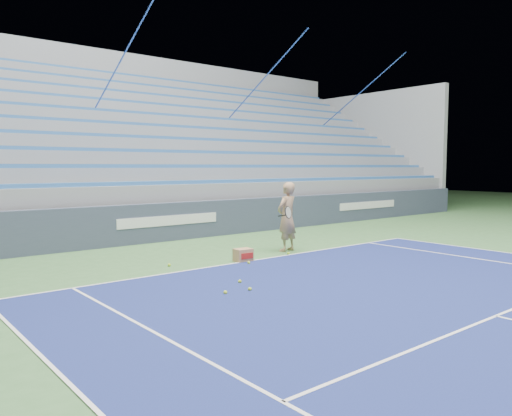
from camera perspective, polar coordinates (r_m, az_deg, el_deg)
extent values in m
cube|color=white|center=(11.41, -0.21, -5.98)|extent=(10.97, 0.05, 0.00)
cube|color=white|center=(8.04, 25.74, -11.05)|extent=(8.23, 0.05, 0.00)
cube|color=#374055|center=(14.62, -10.14, -1.56)|extent=(30.00, 0.30, 1.10)
cube|color=white|center=(14.48, -9.84, -1.41)|extent=(3.20, 0.02, 0.28)
cube|color=white|center=(20.44, 12.71, 0.33)|extent=(3.40, 0.02, 0.28)
cube|color=gray|center=(18.71, -16.95, -0.32)|extent=(30.00, 8.50, 1.10)
cube|color=gray|center=(18.66, -17.01, 2.13)|extent=(30.00, 8.50, 0.50)
cube|color=#3066AD|center=(15.13, -11.45, 2.83)|extent=(29.60, 0.42, 0.11)
cube|color=gray|center=(19.04, -17.53, 3.67)|extent=(30.00, 7.65, 0.50)
cube|color=#3066AD|center=(15.88, -12.92, 4.70)|extent=(29.60, 0.42, 0.11)
cube|color=gray|center=(19.43, -18.03, 5.15)|extent=(30.00, 6.80, 0.50)
cube|color=#3066AD|center=(16.66, -14.26, 6.39)|extent=(29.60, 0.42, 0.11)
cube|color=gray|center=(19.84, -18.52, 6.57)|extent=(30.00, 5.95, 0.50)
cube|color=#3066AD|center=(17.45, -15.48, 7.93)|extent=(29.60, 0.42, 0.11)
cube|color=gray|center=(20.26, -18.99, 7.93)|extent=(30.00, 5.10, 0.50)
cube|color=#3066AD|center=(18.27, -16.61, 9.33)|extent=(29.60, 0.42, 0.11)
cube|color=gray|center=(20.69, -19.44, 9.24)|extent=(30.00, 4.25, 0.50)
cube|color=#3066AD|center=(19.10, -17.65, 10.60)|extent=(29.60, 0.42, 0.11)
cube|color=gray|center=(21.14, -19.88, 10.49)|extent=(30.00, 3.40, 0.50)
cube|color=#3066AD|center=(19.94, -18.61, 11.77)|extent=(29.60, 0.42, 0.11)
cube|color=gray|center=(21.60, -20.30, 11.68)|extent=(30.00, 2.55, 0.50)
cube|color=#3066AD|center=(20.80, -19.49, 12.83)|extent=(29.60, 0.42, 0.11)
cube|color=gray|center=(22.06, -20.71, 12.83)|extent=(30.00, 1.70, 0.50)
cube|color=#3066AD|center=(21.66, -20.32, 13.81)|extent=(29.60, 0.42, 0.11)
cube|color=gray|center=(22.54, -21.10, 13.93)|extent=(30.00, 0.85, 0.50)
cube|color=#3066AD|center=(22.54, -21.08, 14.71)|extent=(29.60, 0.42, 0.11)
cube|color=gray|center=(28.14, 12.97, 6.50)|extent=(0.30, 8.80, 6.10)
cube|color=gray|center=(22.97, -21.50, 8.21)|extent=(31.00, 0.40, 7.30)
cylinder|color=#3357B3|center=(18.80, -17.25, 12.07)|extent=(0.05, 8.53, 5.04)
cylinder|color=#3357B3|center=(21.78, -2.17, 11.25)|extent=(0.05, 8.53, 5.04)
cylinder|color=#3357B3|center=(25.83, 8.68, 10.18)|extent=(0.05, 8.53, 5.04)
imported|color=tan|center=(12.61, 3.55, -1.01)|extent=(0.71, 0.54, 1.75)
cylinder|color=black|center=(12.18, 3.14, -0.85)|extent=(0.12, 0.27, 0.08)
cylinder|color=beige|center=(11.90, 3.69, -0.50)|extent=(0.29, 0.16, 0.28)
torus|color=black|center=(11.90, 3.69, -0.50)|extent=(0.31, 0.18, 0.30)
cube|color=#AB7C53|center=(11.32, -1.48, -5.39)|extent=(0.41, 0.32, 0.29)
cube|color=#B21E19|center=(11.20, -1.01, -5.50)|extent=(0.31, 0.04, 0.13)
sphere|color=#BADA2C|center=(8.70, -0.72, -9.25)|extent=(0.07, 0.07, 0.07)
sphere|color=#BADA2C|center=(12.21, 3.72, -5.18)|extent=(0.07, 0.07, 0.07)
sphere|color=#BADA2C|center=(9.27, -1.86, -8.38)|extent=(0.07, 0.07, 0.07)
sphere|color=#BADA2C|center=(10.92, -9.89, -6.43)|extent=(0.07, 0.07, 0.07)
sphere|color=#BADA2C|center=(11.01, -0.83, -6.27)|extent=(0.07, 0.07, 0.07)
sphere|color=#BADA2C|center=(8.50, -3.52, -9.61)|extent=(0.07, 0.07, 0.07)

